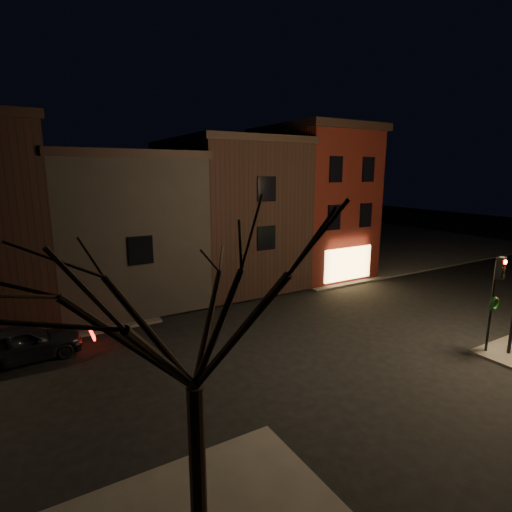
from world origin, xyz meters
The scene contains 8 objects.
ground centered at (0.00, 0.00, 0.00)m, with size 120.00×120.00×0.00m, color black.
sidewalk_far_right centered at (20.00, 20.00, 0.06)m, with size 30.00×30.00×0.12m, color #2D2B28.
corner_building centered at (8.00, 9.47, 5.40)m, with size 6.50×8.50×10.50m.
row_building_a centered at (1.50, 10.50, 4.83)m, with size 7.30×10.30×9.40m.
row_building_b centered at (-5.75, 10.50, 4.33)m, with size 7.80×10.30×8.40m.
traffic_signal centered at (5.60, -5.51, 2.81)m, with size 0.58×0.38×4.05m.
bare_tree_left centered at (-8.00, -7.00, 5.43)m, with size 5.60×5.60×7.50m.
parked_car_a centered at (-11.15, 3.71, 0.76)m, with size 1.79×4.45×1.51m, color black.
Camera 1 is at (-10.64, -13.86, 7.48)m, focal length 28.00 mm.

